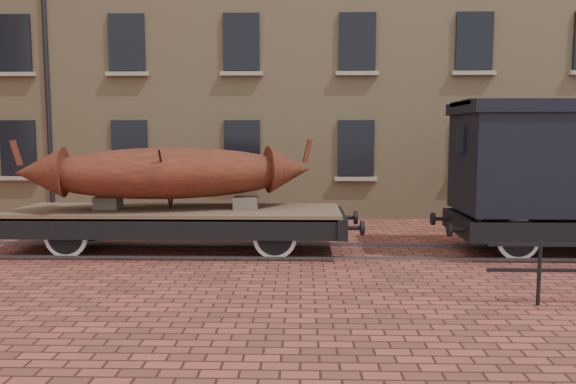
{
  "coord_description": "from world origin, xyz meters",
  "views": [
    {
      "loc": [
        -0.66,
        -12.35,
        2.65
      ],
      "look_at": [
        -0.98,
        0.5,
        1.3
      ],
      "focal_mm": 35.0,
      "sensor_mm": 36.0,
      "label": 1
    }
  ],
  "objects": [
    {
      "name": "rail_track",
      "position": [
        0.0,
        0.0,
        0.03
      ],
      "size": [
        30.0,
        1.52,
        0.06
      ],
      "color": "#59595E",
      "rests_on": "ground"
    },
    {
      "name": "iron_boat",
      "position": [
        -3.59,
        0.0,
        1.78
      ],
      "size": [
        6.46,
        3.02,
        1.56
      ],
      "color": "maroon",
      "rests_on": "flatcar_wagon"
    },
    {
      "name": "ground",
      "position": [
        0.0,
        0.0,
        0.0
      ],
      "size": [
        90.0,
        90.0,
        0.0
      ],
      "primitive_type": "plane",
      "color": "brown"
    },
    {
      "name": "flatcar_wagon",
      "position": [
        -3.45,
        -0.0,
        0.77
      ],
      "size": [
        8.2,
        2.22,
        1.24
      ],
      "color": "brown",
      "rests_on": "ground"
    },
    {
      "name": "warehouse_cream",
      "position": [
        3.0,
        9.99,
        7.0
      ],
      "size": [
        40.0,
        10.19,
        14.0
      ],
      "color": "tan",
      "rests_on": "ground"
    }
  ]
}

